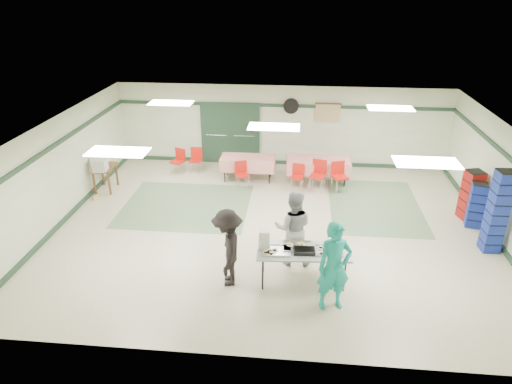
# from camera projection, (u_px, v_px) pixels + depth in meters

# --- Properties ---
(floor) EXTENTS (11.00, 11.00, 0.00)m
(floor) POSITION_uv_depth(u_px,v_px,m) (272.00, 227.00, 11.77)
(floor) COLOR beige
(floor) RESTS_ON ground
(ceiling) EXTENTS (11.00, 11.00, 0.00)m
(ceiling) POSITION_uv_depth(u_px,v_px,m) (274.00, 126.00, 10.63)
(ceiling) COLOR silver
(ceiling) RESTS_ON wall_back
(wall_back) EXTENTS (11.00, 0.00, 11.00)m
(wall_back) POSITION_uv_depth(u_px,v_px,m) (281.00, 126.00, 15.26)
(wall_back) COLOR silver
(wall_back) RESTS_ON floor
(wall_front) EXTENTS (11.00, 0.00, 11.00)m
(wall_front) POSITION_uv_depth(u_px,v_px,m) (255.00, 293.00, 7.14)
(wall_front) COLOR silver
(wall_front) RESTS_ON floor
(wall_left) EXTENTS (0.00, 9.00, 9.00)m
(wall_left) POSITION_uv_depth(u_px,v_px,m) (59.00, 171.00, 11.68)
(wall_left) COLOR silver
(wall_left) RESTS_ON floor
(wall_right) EXTENTS (0.00, 9.00, 9.00)m
(wall_right) POSITION_uv_depth(u_px,v_px,m) (506.00, 188.00, 10.72)
(wall_right) COLOR silver
(wall_right) RESTS_ON floor
(trim_back) EXTENTS (11.00, 0.06, 0.10)m
(trim_back) POSITION_uv_depth(u_px,v_px,m) (282.00, 106.00, 14.93)
(trim_back) COLOR #1F3A28
(trim_back) RESTS_ON wall_back
(baseboard_back) EXTENTS (11.00, 0.06, 0.12)m
(baseboard_back) POSITION_uv_depth(u_px,v_px,m) (281.00, 162.00, 15.78)
(baseboard_back) COLOR #1F3A28
(baseboard_back) RESTS_ON floor
(trim_left) EXTENTS (0.06, 9.00, 0.10)m
(trim_left) POSITION_uv_depth(u_px,v_px,m) (55.00, 145.00, 11.38)
(trim_left) COLOR #1F3A28
(trim_left) RESTS_ON wall_back
(baseboard_left) EXTENTS (0.06, 9.00, 0.12)m
(baseboard_left) POSITION_uv_depth(u_px,v_px,m) (69.00, 215.00, 12.22)
(baseboard_left) COLOR #1F3A28
(baseboard_left) RESTS_ON floor
(trim_right) EXTENTS (0.06, 9.00, 0.10)m
(trim_right) POSITION_uv_depth(u_px,v_px,m) (512.00, 160.00, 10.42)
(trim_right) COLOR #1F3A28
(trim_right) RESTS_ON wall_back
(baseboard_right) EXTENTS (0.06, 9.00, 0.12)m
(baseboard_right) POSITION_uv_depth(u_px,v_px,m) (493.00, 235.00, 11.27)
(baseboard_right) COLOR #1F3A28
(baseboard_right) RESTS_ON floor
(green_patch_a) EXTENTS (3.50, 3.00, 0.01)m
(green_patch_a) POSITION_uv_depth(u_px,v_px,m) (186.00, 205.00, 12.89)
(green_patch_a) COLOR #607F5D
(green_patch_a) RESTS_ON floor
(green_patch_b) EXTENTS (2.50, 3.50, 0.01)m
(green_patch_b) POSITION_uv_depth(u_px,v_px,m) (374.00, 206.00, 12.88)
(green_patch_b) COLOR #607F5D
(green_patch_b) RESTS_ON floor
(double_door_left) EXTENTS (0.90, 0.06, 2.10)m
(double_door_left) POSITION_uv_depth(u_px,v_px,m) (217.00, 133.00, 15.52)
(double_door_left) COLOR #989A98
(double_door_left) RESTS_ON floor
(double_door_right) EXTENTS (0.90, 0.06, 2.10)m
(double_door_right) POSITION_uv_depth(u_px,v_px,m) (244.00, 134.00, 15.44)
(double_door_right) COLOR #989A98
(double_door_right) RESTS_ON floor
(door_frame) EXTENTS (2.00, 0.03, 2.15)m
(door_frame) POSITION_uv_depth(u_px,v_px,m) (230.00, 134.00, 15.46)
(door_frame) COLOR #1F3A28
(door_frame) RESTS_ON floor
(wall_fan) EXTENTS (0.50, 0.10, 0.50)m
(wall_fan) POSITION_uv_depth(u_px,v_px,m) (291.00, 106.00, 14.88)
(wall_fan) COLOR black
(wall_fan) RESTS_ON wall_back
(scroll_banner) EXTENTS (0.80, 0.02, 0.60)m
(scroll_banner) POSITION_uv_depth(u_px,v_px,m) (328.00, 113.00, 14.86)
(scroll_banner) COLOR tan
(scroll_banner) RESTS_ON wall_back
(serving_table) EXTENTS (1.96, 0.90, 0.76)m
(serving_table) POSITION_uv_depth(u_px,v_px,m) (303.00, 252.00, 9.36)
(serving_table) COLOR #B6B6B1
(serving_table) RESTS_ON floor
(sheet_tray_right) EXTENTS (0.58, 0.46, 0.02)m
(sheet_tray_right) POSITION_uv_depth(u_px,v_px,m) (329.00, 251.00, 9.30)
(sheet_tray_right) COLOR silver
(sheet_tray_right) RESTS_ON serving_table
(sheet_tray_mid) EXTENTS (0.60, 0.47, 0.02)m
(sheet_tray_mid) POSITION_uv_depth(u_px,v_px,m) (297.00, 247.00, 9.45)
(sheet_tray_mid) COLOR silver
(sheet_tray_mid) RESTS_ON serving_table
(sheet_tray_left) EXTENTS (0.61, 0.48, 0.02)m
(sheet_tray_left) POSITION_uv_depth(u_px,v_px,m) (277.00, 251.00, 9.31)
(sheet_tray_left) COLOR silver
(sheet_tray_left) RESTS_ON serving_table
(baking_pan) EXTENTS (0.45, 0.30, 0.08)m
(baking_pan) POSITION_uv_depth(u_px,v_px,m) (304.00, 251.00, 9.26)
(baking_pan) COLOR black
(baking_pan) RESTS_ON serving_table
(foam_box_stack) EXTENTS (0.24, 0.22, 0.41)m
(foam_box_stack) POSITION_uv_depth(u_px,v_px,m) (264.00, 239.00, 9.34)
(foam_box_stack) COLOR white
(foam_box_stack) RESTS_ON serving_table
(volunteer_teal) EXTENTS (0.76, 0.61, 1.82)m
(volunteer_teal) POSITION_uv_depth(u_px,v_px,m) (334.00, 267.00, 8.55)
(volunteer_teal) COLOR teal
(volunteer_teal) RESTS_ON floor
(volunteer_grey) EXTENTS (0.85, 0.66, 1.74)m
(volunteer_grey) POSITION_uv_depth(u_px,v_px,m) (293.00, 228.00, 9.96)
(volunteer_grey) COLOR #95959A
(volunteer_grey) RESTS_ON floor
(volunteer_dark) EXTENTS (0.76, 1.16, 1.69)m
(volunteer_dark) POSITION_uv_depth(u_px,v_px,m) (228.00, 248.00, 9.28)
(volunteer_dark) COLOR black
(volunteer_dark) RESTS_ON floor
(dining_table_a) EXTENTS (1.97, 0.95, 0.77)m
(dining_table_a) POSITION_uv_depth(u_px,v_px,m) (318.00, 165.00, 14.15)
(dining_table_a) COLOR red
(dining_table_a) RESTS_ON floor
(dining_table_b) EXTENTS (1.69, 0.76, 0.77)m
(dining_table_b) POSITION_uv_depth(u_px,v_px,m) (248.00, 163.00, 14.35)
(dining_table_b) COLOR red
(dining_table_b) RESTS_ON floor
(chair_a) EXTENTS (0.54, 0.54, 0.93)m
(chair_a) POSITION_uv_depth(u_px,v_px,m) (318.00, 172.00, 13.65)
(chair_a) COLOR red
(chair_a) RESTS_ON floor
(chair_b) EXTENTS (0.42, 0.42, 0.79)m
(chair_b) POSITION_uv_depth(u_px,v_px,m) (298.00, 174.00, 13.73)
(chair_b) COLOR red
(chair_b) RESTS_ON floor
(chair_c) EXTENTS (0.55, 0.55, 0.91)m
(chair_c) POSITION_uv_depth(u_px,v_px,m) (339.00, 173.00, 13.60)
(chair_c) COLOR red
(chair_c) RESTS_ON floor
(chair_d) EXTENTS (0.50, 0.50, 0.81)m
(chair_d) POSITION_uv_depth(u_px,v_px,m) (242.00, 172.00, 13.87)
(chair_d) COLOR red
(chair_d) RESTS_ON floor
(chair_loose_a) EXTENTS (0.39, 0.39, 0.82)m
(chair_loose_a) POSITION_uv_depth(u_px,v_px,m) (196.00, 157.00, 14.96)
(chair_loose_a) COLOR red
(chair_loose_a) RESTS_ON floor
(chair_loose_b) EXTENTS (0.52, 0.52, 0.84)m
(chair_loose_b) POSITION_uv_depth(u_px,v_px,m) (179.00, 159.00, 14.82)
(chair_loose_b) COLOR red
(chair_loose_b) RESTS_ON floor
(crate_stack_blue_a) EXTENTS (0.41, 0.41, 2.02)m
(crate_stack_blue_a) POSITION_uv_depth(u_px,v_px,m) (497.00, 212.00, 10.35)
(crate_stack_blue_a) COLOR navy
(crate_stack_blue_a) RESTS_ON floor
(crate_stack_red) EXTENTS (0.51, 0.51, 1.35)m
(crate_stack_red) POSITION_uv_depth(u_px,v_px,m) (471.00, 195.00, 11.95)
(crate_stack_red) COLOR maroon
(crate_stack_red) RESTS_ON floor
(crate_stack_blue_b) EXTENTS (0.44, 0.44, 1.20)m
(crate_stack_blue_b) POSITION_uv_depth(u_px,v_px,m) (476.00, 205.00, 11.58)
(crate_stack_blue_b) COLOR navy
(crate_stack_blue_b) RESTS_ON floor
(printer_table) EXTENTS (0.61, 0.89, 0.74)m
(printer_table) POSITION_uv_depth(u_px,v_px,m) (104.00, 170.00, 13.60)
(printer_table) COLOR brown
(printer_table) RESTS_ON floor
(office_printer) EXTENTS (0.47, 0.42, 0.34)m
(office_printer) POSITION_uv_depth(u_px,v_px,m) (99.00, 165.00, 13.21)
(office_printer) COLOR #B3B3AE
(office_printer) RESTS_ON printer_table
(broom) EXTENTS (0.07, 0.20, 1.23)m
(broom) POSITION_uv_depth(u_px,v_px,m) (93.00, 178.00, 13.05)
(broom) COLOR brown
(broom) RESTS_ON floor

